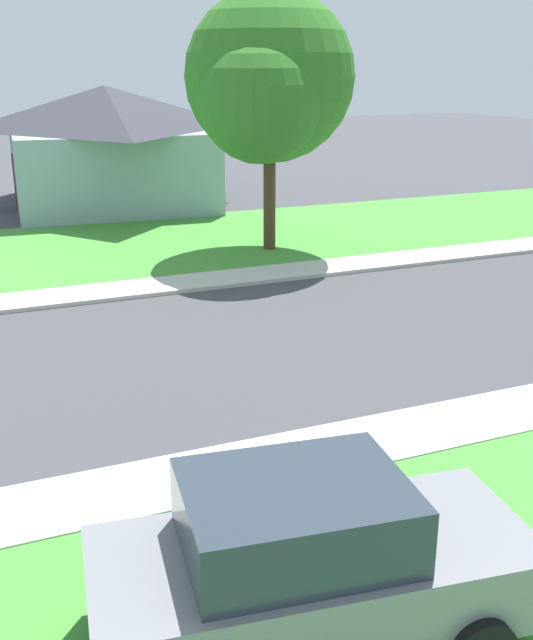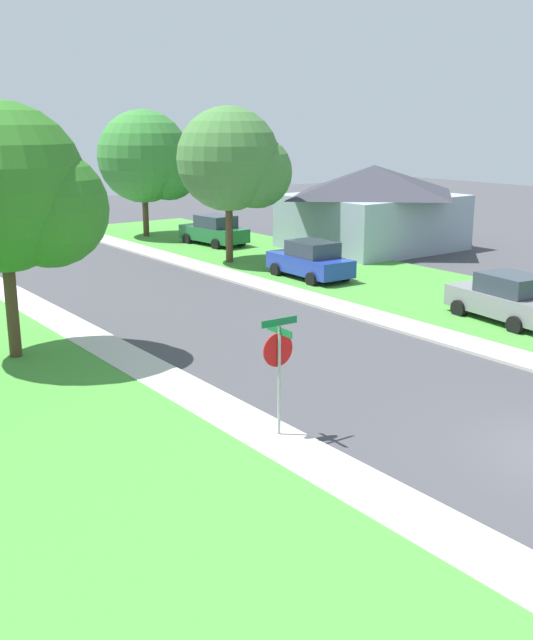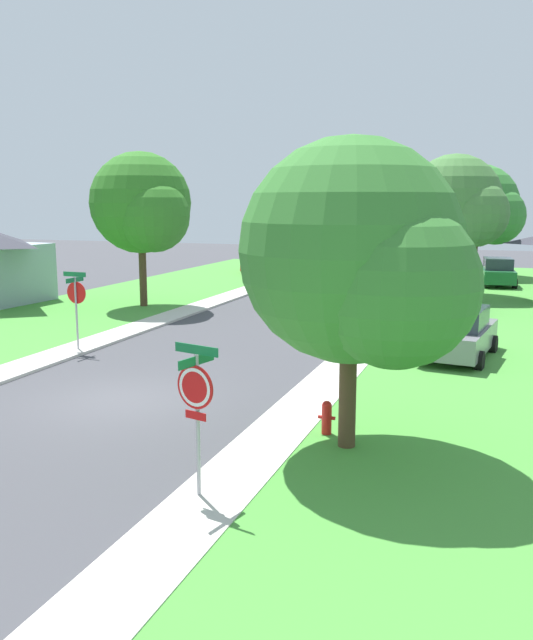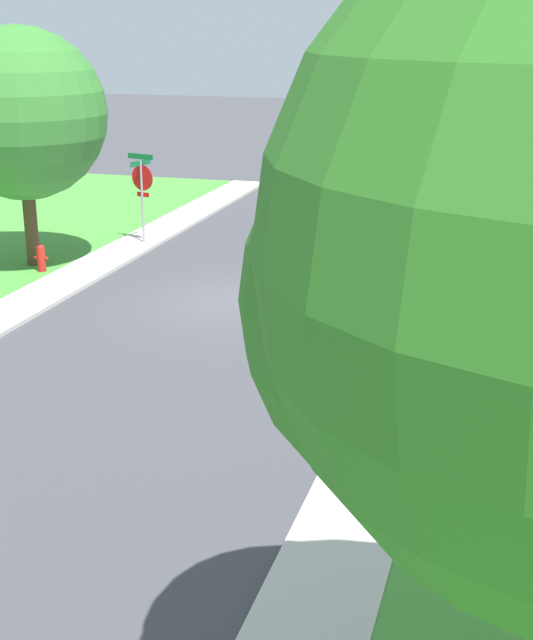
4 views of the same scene
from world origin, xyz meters
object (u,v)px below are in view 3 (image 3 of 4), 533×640
at_px(car_green_driveway_right, 497,272).
at_px(tree_across_left, 144,206).
at_px(tree_sidewalk_near, 459,205).
at_px(tree_sidewalk_far, 482,208).
at_px(stop_sign_near_corner, 196,397).
at_px(fire_hydrant, 327,418).
at_px(tree_corner_large, 362,259).
at_px(car_red_across_road, 262,261).
at_px(stop_sign_far_corner, 76,298).
at_px(car_grey_far_down_street, 459,333).
at_px(car_blue_near_corner, 456,293).

distance_m(car_green_driveway_right, tree_across_left, 21.95).
relative_size(car_green_driveway_right, tree_sidewalk_near, 0.58).
height_order(tree_sidewalk_far, tree_across_left, tree_sidewalk_far).
xyz_separation_m(stop_sign_near_corner, fire_hydrant, (1.30, 3.82, -1.44)).
xyz_separation_m(tree_across_left, fire_hydrant, (12.79, -14.45, -4.46)).
xyz_separation_m(car_green_driveway_right, tree_corner_large, (-2.26, -29.80, 3.14)).
bearing_deg(car_red_across_road, tree_sidewalk_far, 10.53).
height_order(stop_sign_far_corner, car_grey_far_down_street, stop_sign_far_corner).
bearing_deg(fire_hydrant, car_red_across_road, 112.58).
height_order(car_red_across_road, tree_sidewalk_near, tree_sidewalk_near).
xyz_separation_m(tree_sidewalk_near, tree_across_left, (-13.82, -9.27, -0.06)).
bearing_deg(tree_corner_large, stop_sign_near_corner, -124.92).
xyz_separation_m(tree_sidewalk_near, tree_sidewalk_far, (0.80, 10.41, -0.27)).
bearing_deg(car_red_across_road, stop_sign_far_corner, -83.89).
distance_m(car_blue_near_corner, tree_corner_large, 19.43).
bearing_deg(tree_sidewalk_near, tree_sidewalk_far, 85.59).
bearing_deg(tree_sidewalk_far, tree_corner_large, -91.62).
xyz_separation_m(stop_sign_near_corner, tree_sidewalk_near, (2.33, 27.54, 3.08)).
bearing_deg(car_red_across_road, tree_across_left, -89.13).
bearing_deg(car_blue_near_corner, tree_across_left, -164.40).
bearing_deg(tree_corner_large, car_grey_far_down_street, 81.61).
distance_m(stop_sign_far_corner, tree_across_left, 9.91).
bearing_deg(stop_sign_far_corner, fire_hydrant, -27.54).
height_order(car_blue_near_corner, tree_across_left, tree_across_left).
height_order(car_blue_near_corner, car_grey_far_down_street, same).
distance_m(car_green_driveway_right, tree_sidewalk_far, 6.48).
height_order(car_green_driveway_right, tree_sidewalk_far, tree_sidewalk_far).
bearing_deg(tree_sidewalk_far, tree_sidewalk_near, -94.41).
height_order(car_blue_near_corner, fire_hydrant, car_blue_near_corner).
height_order(car_grey_far_down_street, tree_sidewalk_far, tree_sidewalk_far).
height_order(stop_sign_near_corner, fire_hydrant, stop_sign_near_corner).
bearing_deg(car_green_driveway_right, car_grey_far_down_street, -92.49).
bearing_deg(tree_corner_large, tree_sidewalk_near, 89.56).
bearing_deg(car_blue_near_corner, tree_sidewalk_near, 94.38).
height_order(stop_sign_near_corner, tree_across_left, tree_across_left).
xyz_separation_m(car_blue_near_corner, tree_sidewalk_near, (-0.41, 5.30, 4.08)).
distance_m(stop_sign_far_corner, car_green_driveway_right, 27.23).
distance_m(car_green_driveway_right, car_blue_near_corner, 10.76).
distance_m(car_blue_near_corner, fire_hydrant, 18.48).
xyz_separation_m(car_green_driveway_right, fire_hydrant, (-3.10, -29.05, -0.44)).
bearing_deg(stop_sign_near_corner, fire_hydrant, 71.17).
distance_m(stop_sign_near_corner, car_red_across_road, 37.11).
bearing_deg(car_green_driveway_right, stop_sign_near_corner, -97.64).
relative_size(stop_sign_far_corner, car_green_driveway_right, 0.62).
bearing_deg(stop_sign_near_corner, car_red_across_road, 108.45).
bearing_deg(car_blue_near_corner, car_green_driveway_right, 81.07).
bearing_deg(car_red_across_road, tree_sidewalk_near, -28.52).
relative_size(car_blue_near_corner, tree_corner_large, 0.68).
bearing_deg(tree_sidewalk_near, fire_hydrant, -92.48).
height_order(stop_sign_far_corner, tree_sidewalk_near, tree_sidewalk_near).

